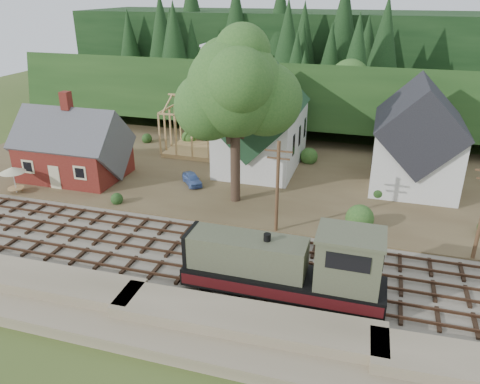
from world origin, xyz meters
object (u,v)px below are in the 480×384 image
(car_blue, at_px, (192,179))
(car_green, at_px, (57,163))
(patio_set, at_px, (12,171))
(locomotive, at_px, (290,267))

(car_blue, xyz_separation_m, car_green, (-15.91, -0.22, 0.08))
(car_green, relative_size, patio_set, 1.50)
(car_green, height_order, patio_set, patio_set)
(locomotive, distance_m, patio_set, 30.05)
(car_green, bearing_deg, locomotive, -92.97)
(car_blue, relative_size, patio_set, 1.28)
(locomotive, xyz_separation_m, car_blue, (-13.12, 15.44, -1.37))
(locomotive, distance_m, car_blue, 20.31)
(locomotive, bearing_deg, patio_set, 163.57)
(patio_set, bearing_deg, locomotive, -16.43)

